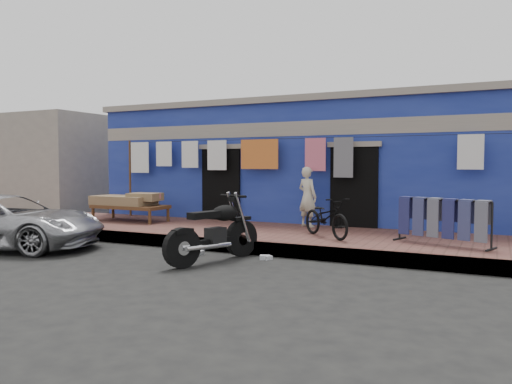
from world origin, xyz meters
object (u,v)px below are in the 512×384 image
Objects in this scene: seated_person at (307,197)px; bicycle at (326,213)px; jeans_rack at (443,221)px; charpoy at (130,207)px; car at (4,221)px; motorcycle at (213,229)px.

seated_person reaches higher than bicycle.
seated_person is at bearing 155.96° from jeans_rack.
charpoy is 7.55m from jeans_rack.
car is 6.43m from seated_person.
charpoy is at bearing 176.11° from jeans_rack.
motorcycle is (-1.38, -2.04, -0.16)m from bicycle.
motorcycle reaches higher than car.
car is 3.27m from charpoy.
motorcycle reaches higher than jeans_rack.
car is 2.87× the size of seated_person.
charpoy is at bearing 33.33° from seated_person.
bicycle reaches higher than motorcycle.
charpoy is (-5.36, 0.55, -0.14)m from bicycle.
car is 4.51m from motorcycle.
bicycle is (5.85, 2.68, 0.17)m from car.
seated_person is at bearing 10.88° from charpoy.
seated_person is 0.74× the size of motorcycle.
car is 2.66× the size of bicycle.
motorcycle is at bearing -149.56° from jeans_rack.
bicycle reaches higher than car.
car reaches higher than charpoy.
seated_person reaches higher than car.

